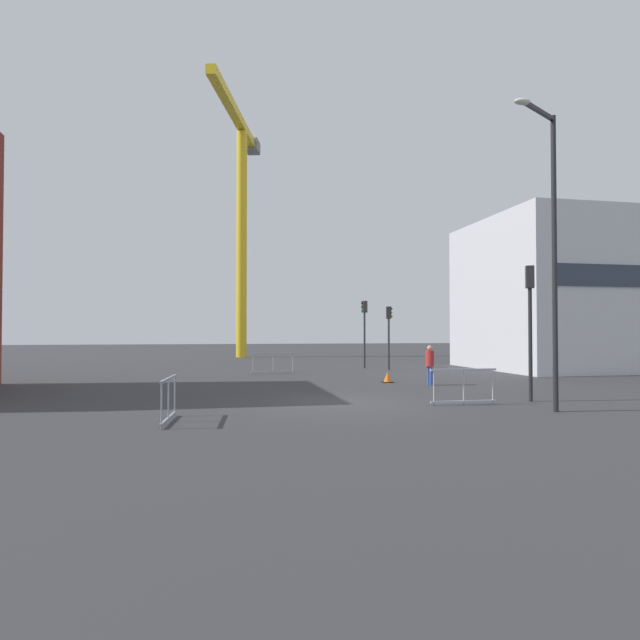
{
  "coord_description": "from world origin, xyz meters",
  "views": [
    {
      "loc": [
        -3.78,
        -15.96,
        2.19
      ],
      "look_at": [
        0.0,
        3.32,
        2.62
      ],
      "focal_mm": 29.96,
      "sensor_mm": 36.0,
      "label": 1
    }
  ],
  "objects_px": {
    "traffic_cone_striped": "(388,377)",
    "traffic_light_island": "(530,311)",
    "traffic_light_crosswalk": "(389,327)",
    "construction_crane": "(241,198)",
    "streetlamp_tall": "(550,236)",
    "traffic_light_near": "(364,323)",
    "pedestrian_walking": "(430,362)"
  },
  "relations": [
    {
      "from": "construction_crane",
      "to": "traffic_cone_striped",
      "type": "distance_m",
      "value": 27.77
    },
    {
      "from": "traffic_light_near",
      "to": "pedestrian_walking",
      "type": "distance_m",
      "value": 10.48
    },
    {
      "from": "streetlamp_tall",
      "to": "traffic_cone_striped",
      "type": "height_order",
      "value": "streetlamp_tall"
    },
    {
      "from": "traffic_light_crosswalk",
      "to": "traffic_light_island",
      "type": "xyz_separation_m",
      "value": [
        -0.07,
        -14.14,
        0.38
      ]
    },
    {
      "from": "construction_crane",
      "to": "streetlamp_tall",
      "type": "height_order",
      "value": "construction_crane"
    },
    {
      "from": "pedestrian_walking",
      "to": "streetlamp_tall",
      "type": "bearing_deg",
      "value": -87.4
    },
    {
      "from": "traffic_light_near",
      "to": "traffic_cone_striped",
      "type": "bearing_deg",
      "value": -99.52
    },
    {
      "from": "traffic_light_near",
      "to": "traffic_light_crosswalk",
      "type": "distance_m",
      "value": 1.86
    },
    {
      "from": "construction_crane",
      "to": "traffic_cone_striped",
      "type": "height_order",
      "value": "construction_crane"
    },
    {
      "from": "streetlamp_tall",
      "to": "traffic_cone_striped",
      "type": "distance_m",
      "value": 10.26
    },
    {
      "from": "traffic_light_near",
      "to": "traffic_light_island",
      "type": "bearing_deg",
      "value": -86.54
    },
    {
      "from": "traffic_light_crosswalk",
      "to": "pedestrian_walking",
      "type": "height_order",
      "value": "traffic_light_crosswalk"
    },
    {
      "from": "pedestrian_walking",
      "to": "traffic_cone_striped",
      "type": "height_order",
      "value": "pedestrian_walking"
    },
    {
      "from": "streetlamp_tall",
      "to": "traffic_cone_striped",
      "type": "relative_size",
      "value": 17.42
    },
    {
      "from": "traffic_light_near",
      "to": "pedestrian_walking",
      "type": "height_order",
      "value": "traffic_light_near"
    },
    {
      "from": "traffic_light_near",
      "to": "pedestrian_walking",
      "type": "relative_size",
      "value": 2.49
    },
    {
      "from": "traffic_light_crosswalk",
      "to": "construction_crane",
      "type": "bearing_deg",
      "value": 115.06
    },
    {
      "from": "construction_crane",
      "to": "pedestrian_walking",
      "type": "distance_m",
      "value": 28.98
    },
    {
      "from": "streetlamp_tall",
      "to": "traffic_light_island",
      "type": "height_order",
      "value": "streetlamp_tall"
    },
    {
      "from": "streetlamp_tall",
      "to": "traffic_cone_striped",
      "type": "xyz_separation_m",
      "value": [
        -1.66,
        9.03,
        -4.57
      ]
    },
    {
      "from": "traffic_light_crosswalk",
      "to": "streetlamp_tall",
      "type": "bearing_deg",
      "value": -92.96
    },
    {
      "from": "pedestrian_walking",
      "to": "construction_crane",
      "type": "bearing_deg",
      "value": 104.46
    },
    {
      "from": "construction_crane",
      "to": "traffic_light_near",
      "type": "bearing_deg",
      "value": -65.89
    },
    {
      "from": "traffic_light_near",
      "to": "traffic_cone_striped",
      "type": "distance_m",
      "value": 9.31
    },
    {
      "from": "streetlamp_tall",
      "to": "traffic_light_crosswalk",
      "type": "xyz_separation_m",
      "value": [
        0.84,
        16.34,
        -2.32
      ]
    },
    {
      "from": "streetlamp_tall",
      "to": "traffic_light_island",
      "type": "relative_size",
      "value": 1.92
    },
    {
      "from": "streetlamp_tall",
      "to": "pedestrian_walking",
      "type": "xyz_separation_m",
      "value": [
        -0.34,
        7.55,
        -3.84
      ]
    },
    {
      "from": "construction_crane",
      "to": "pedestrian_walking",
      "type": "relative_size",
      "value": 12.59
    },
    {
      "from": "construction_crane",
      "to": "traffic_cone_striped",
      "type": "bearing_deg",
      "value": -77.67
    },
    {
      "from": "streetlamp_tall",
      "to": "traffic_light_island",
      "type": "bearing_deg",
      "value": 70.62
    },
    {
      "from": "traffic_light_crosswalk",
      "to": "traffic_light_island",
      "type": "bearing_deg",
      "value": -90.29
    },
    {
      "from": "traffic_cone_striped",
      "to": "traffic_light_island",
      "type": "bearing_deg",
      "value": -70.42
    }
  ]
}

